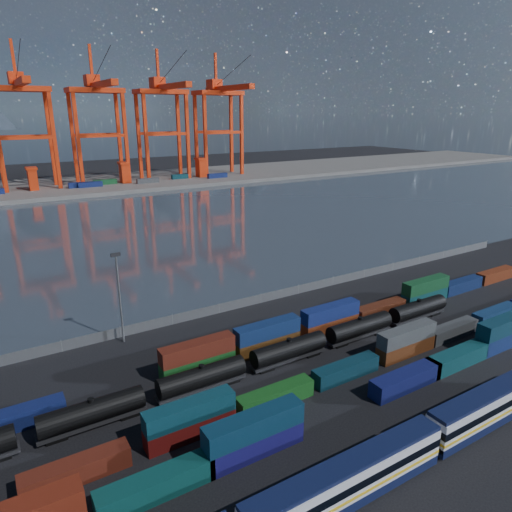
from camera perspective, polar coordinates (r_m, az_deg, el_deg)
ground at (r=78.47m, az=11.73°, el=-12.76°), size 700.00×700.00×0.00m
harbor_water at (r=165.40m, az=-13.63°, el=3.47°), size 700.00×700.00×0.00m
far_quay at (r=265.58m, az=-20.81°, el=8.29°), size 700.00×70.00×2.00m
passenger_train at (r=53.49m, az=11.40°, el=-25.97°), size 77.00×3.09×5.29m
container_row_south at (r=67.75m, az=13.79°, el=-16.11°), size 141.61×2.59×5.52m
container_row_mid at (r=75.14m, az=12.94°, el=-12.83°), size 141.50×2.38×5.08m
container_row_north at (r=87.59m, az=10.18°, el=-7.67°), size 116.29×2.46×5.24m
tanker_string at (r=69.28m, az=-6.79°, el=-14.89°), size 106.80×2.96×4.24m
waterfront_fence at (r=97.86m, az=0.61°, el=-5.33°), size 160.12×0.12×2.20m
yard_light_mast at (r=82.18m, az=-16.72°, el=-4.50°), size 1.60×0.40×16.60m
gantry_cranes at (r=254.78m, az=-23.29°, el=17.30°), size 202.30×52.41×70.97m
quay_containers at (r=249.26m, az=-22.69°, el=8.06°), size 172.58×10.99×2.60m
straddle_carriers at (r=254.47m, az=-21.08°, el=9.45°), size 140.00×7.00×11.10m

